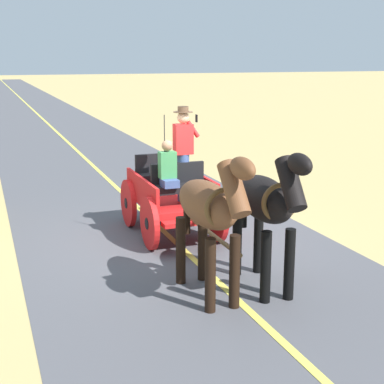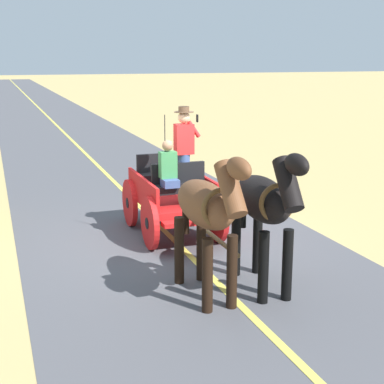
{
  "view_description": "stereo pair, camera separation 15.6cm",
  "coord_description": "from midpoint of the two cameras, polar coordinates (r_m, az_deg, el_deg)",
  "views": [
    {
      "loc": [
        3.23,
        9.76,
        3.4
      ],
      "look_at": [
        -0.11,
        0.8,
        1.1
      ],
      "focal_mm": 53.14,
      "sensor_mm": 36.0,
      "label": 1
    },
    {
      "loc": [
        3.09,
        9.82,
        3.4
      ],
      "look_at": [
        -0.11,
        0.8,
        1.1
      ],
      "focal_mm": 53.14,
      "sensor_mm": 36.0,
      "label": 2
    }
  ],
  "objects": [
    {
      "name": "road_surface",
      "position": [
        10.83,
        -2.42,
        -4.77
      ],
      "size": [
        5.68,
        160.0,
        0.01
      ],
      "primitive_type": "cube",
      "color": "#4C4C51",
      "rests_on": "ground"
    },
    {
      "name": "ground_plane",
      "position": [
        10.83,
        -2.42,
        -4.79
      ],
      "size": [
        200.0,
        200.0,
        0.0
      ],
      "primitive_type": "plane",
      "color": "tan"
    },
    {
      "name": "horse_near_side",
      "position": [
        8.25,
        6.95,
        -1.14
      ],
      "size": [
        0.65,
        2.13,
        2.21
      ],
      "color": "black",
      "rests_on": "ground"
    },
    {
      "name": "horse_drawn_carriage",
      "position": [
        10.93,
        -2.44,
        -0.17
      ],
      "size": [
        1.42,
        4.5,
        2.5
      ],
      "color": "red",
      "rests_on": "ground"
    },
    {
      "name": "horse_off_side",
      "position": [
        7.9,
        1.24,
        -1.72
      ],
      "size": [
        0.62,
        2.13,
        2.21
      ],
      "color": "brown",
      "rests_on": "ground"
    },
    {
      "name": "road_centre_stripe",
      "position": [
        10.83,
        -2.42,
        -4.74
      ],
      "size": [
        0.12,
        160.0,
        0.0
      ],
      "primitive_type": "cube",
      "color": "#DBCC4C",
      "rests_on": "road_surface"
    }
  ]
}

